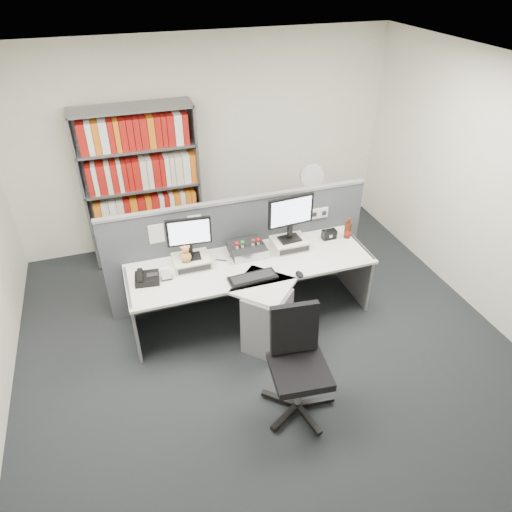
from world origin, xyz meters
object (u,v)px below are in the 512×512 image
object	(u,v)px
desk_phone	(147,278)
monitor_right	(291,215)
mouse	(299,274)
speaker	(329,234)
cola_bottle	(348,230)
desk_calendar	(166,275)
shelving_unit	(143,189)
keyboard	(253,278)
filing_cabinet	(308,223)
monitor_left	(189,235)
desk_fan	(311,178)
office_chair	(297,360)
desktop_pc	(247,249)
desk	(258,295)

from	to	relation	value
desk_phone	monitor_right	bearing A→B (deg)	4.68
mouse	speaker	distance (m)	0.83
cola_bottle	desk_phone	bearing A→B (deg)	-177.15
desk_calendar	cola_bottle	distance (m)	2.10
cola_bottle	shelving_unit	distance (m)	2.58
keyboard	filing_cabinet	size ratio (longest dim) A/B	0.72
monitor_right	desk_calendar	xyz separation A→B (m)	(-1.39, -0.16, -0.36)
mouse	desk_calendar	size ratio (longest dim) A/B	0.89
monitor_left	desk_phone	world-z (taller)	monitor_left
keyboard	desk_fan	bearing A→B (deg)	48.75
keyboard	shelving_unit	distance (m)	2.08
speaker	filing_cabinet	xyz separation A→B (m)	(0.20, 0.99, -0.42)
filing_cabinet	shelving_unit	bearing A→B (deg)	167.93
desk_calendar	keyboard	bearing A→B (deg)	-18.54
filing_cabinet	monitor_left	bearing A→B (deg)	-150.56
monitor_right	mouse	bearing A→B (deg)	-100.83
shelving_unit	office_chair	xyz separation A→B (m)	(0.91, -2.90, -0.43)
filing_cabinet	desk_calendar	bearing A→B (deg)	-150.77
desktop_pc	speaker	size ratio (longest dim) A/B	2.37
shelving_unit	mouse	bearing A→B (deg)	-57.02
monitor_left	mouse	xyz separation A→B (m)	(1.00, -0.53, -0.35)
desk	filing_cabinet	size ratio (longest dim) A/B	3.71
monitor_left	desk_fan	world-z (taller)	monitor_left
monitor_left	desktop_pc	world-z (taller)	monitor_left
desk	desk_phone	bearing A→B (deg)	166.82
keyboard	monitor_left	bearing A→B (deg)	140.96
desktop_pc	desk_phone	world-z (taller)	desk_phone
monitor_left	filing_cabinet	world-z (taller)	monitor_left
monitor_right	keyboard	size ratio (longest dim) A/B	1.05
monitor_left	mouse	world-z (taller)	monitor_left
desktop_pc	mouse	distance (m)	0.68
mouse	desk_calendar	bearing A→B (deg)	163.64
cola_bottle	speaker	bearing A→B (deg)	167.64
shelving_unit	cola_bottle	bearing A→B (deg)	-35.11
desktop_pc	desk_fan	xyz separation A→B (m)	(1.18, 0.98, 0.25)
desk_phone	shelving_unit	bearing A→B (deg)	83.38
desk	keyboard	bearing A→B (deg)	-145.30
desktop_pc	mouse	xyz separation A→B (m)	(0.38, -0.57, -0.03)
monitor_left	desktop_pc	bearing A→B (deg)	2.91
keyboard	filing_cabinet	distance (m)	1.96
desk_calendar	office_chair	bearing A→B (deg)	-54.85
cola_bottle	monitor_left	bearing A→B (deg)	179.51
speaker	shelving_unit	size ratio (longest dim) A/B	0.08
monitor_right	desktop_pc	size ratio (longest dim) A/B	1.39
desk_phone	speaker	distance (m)	2.09
desk_calendar	filing_cabinet	distance (m)	2.44
desk	speaker	world-z (taller)	speaker
desk_phone	cola_bottle	world-z (taller)	cola_bottle
desktop_pc	cola_bottle	distance (m)	1.19
monitor_right	keyboard	bearing A→B (deg)	-142.78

